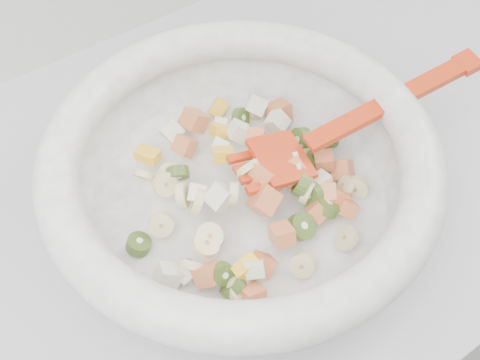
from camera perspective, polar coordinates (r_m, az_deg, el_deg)
mixing_bowl at (r=0.60m, az=0.07°, el=0.69°), size 0.46×0.39×0.11m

